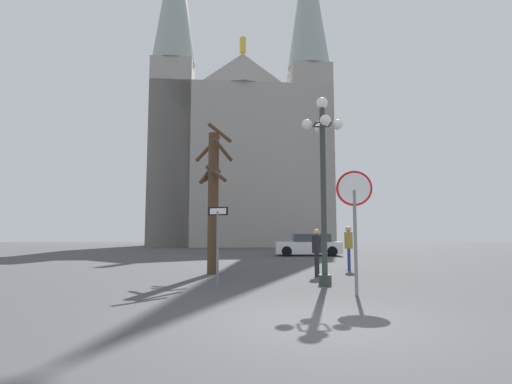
% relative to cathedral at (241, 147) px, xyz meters
% --- Properties ---
extents(ground_plane, '(120.00, 120.00, 0.00)m').
position_rel_cathedral_xyz_m(ground_plane, '(2.07, -39.49, -11.54)').
color(ground_plane, '#424244').
extents(cathedral, '(20.42, 14.18, 37.61)m').
position_rel_cathedral_xyz_m(cathedral, '(0.00, 0.00, 0.00)').
color(cathedral, gray).
rests_on(cathedral, ground).
extents(stop_sign, '(0.84, 0.21, 2.95)m').
position_rel_cathedral_xyz_m(stop_sign, '(3.43, -36.66, -9.44)').
color(stop_sign, slate).
rests_on(stop_sign, ground).
extents(one_way_arrow_sign, '(0.55, 0.29, 2.16)m').
position_rel_cathedral_xyz_m(one_way_arrow_sign, '(0.07, -35.31, -10.19)').
color(one_way_arrow_sign, slate).
rests_on(one_way_arrow_sign, ground).
extents(street_lamp, '(1.19, 1.19, 5.39)m').
position_rel_cathedral_xyz_m(street_lamp, '(3.03, -34.88, -8.27)').
color(street_lamp, '#2D3833').
rests_on(street_lamp, ground).
extents(bare_tree, '(1.45, 1.45, 5.39)m').
position_rel_cathedral_xyz_m(bare_tree, '(-0.38, -31.58, -8.75)').
color(bare_tree, '#473323').
rests_on(bare_tree, ground).
extents(parked_car_near_white, '(4.27, 1.98, 1.41)m').
position_rel_cathedral_xyz_m(parked_car_near_white, '(4.84, -20.02, -10.87)').
color(parked_car_near_white, silver).
rests_on(parked_car_near_white, ground).
extents(pedestrian_walking, '(0.32, 0.32, 1.59)m').
position_rel_cathedral_xyz_m(pedestrian_walking, '(3.21, -32.57, -10.58)').
color(pedestrian_walking, black).
rests_on(pedestrian_walking, ground).
extents(pedestrian_standing, '(0.32, 0.32, 1.73)m').
position_rel_cathedral_xyz_m(pedestrian_standing, '(4.82, -30.51, -10.49)').
color(pedestrian_standing, navy).
rests_on(pedestrian_standing, ground).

